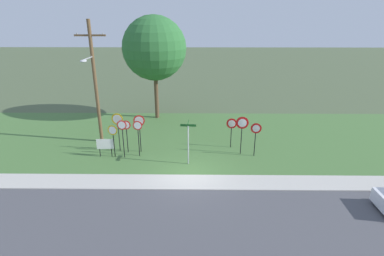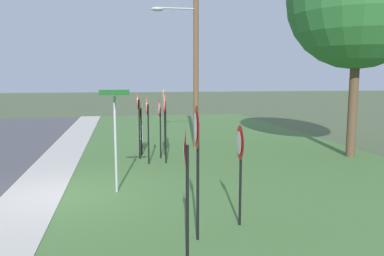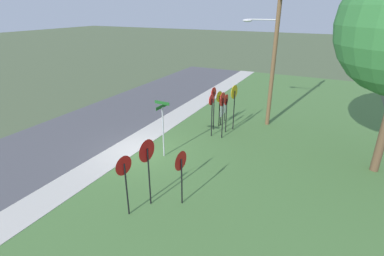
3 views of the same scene
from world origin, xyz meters
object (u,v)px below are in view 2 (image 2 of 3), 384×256
Objects in this scene: stop_sign_center_tall at (160,117)px; stop_sign_near_right at (165,111)px; street_name_post at (115,132)px; notice_board at (141,133)px; stop_sign_near_left at (164,107)px; stop_sign_far_right at (140,117)px; yield_sign_near_right at (239,152)px; yield_sign_near_left at (196,140)px; yield_sign_far_left at (185,164)px; stop_sign_far_left at (138,112)px; stop_sign_far_center at (147,116)px; utility_pole at (193,45)px.

stop_sign_near_right is at bearing 5.51° from stop_sign_center_tall.
street_name_post is 2.27× the size of notice_board.
stop_sign_near_left is at bearing 49.32° from notice_board.
stop_sign_far_right is 8.04m from yield_sign_near_right.
yield_sign_near_left is at bearing 4.50° from stop_sign_near_left.
yield_sign_far_left is at bearing -17.63° from yield_sign_near_left.
stop_sign_far_right is at bearing -169.07° from yield_sign_far_left.
stop_sign_far_center is at bearing 20.05° from stop_sign_far_left.
yield_sign_near_left is (6.83, -0.22, 0.05)m from stop_sign_near_right.
stop_sign_near_left is 0.32× the size of utility_pole.
street_name_post is (4.80, -1.91, -0.31)m from stop_sign_near_left.
stop_sign_far_center is 1.04m from stop_sign_center_tall.
stop_sign_near_right is 1.31m from stop_sign_far_left.
yield_sign_near_left reaches higher than stop_sign_far_center.
yield_sign_near_left reaches higher than stop_sign_center_tall.
stop_sign_near_left is at bearing -41.29° from utility_pole.
yield_sign_near_left reaches higher than stop_sign_far_right.
yield_sign_near_left is 9.12m from notice_board.
notice_board is at bearing 173.16° from street_name_post.
stop_sign_near_right reaches higher than yield_sign_near_left.
stop_sign_far_left is 4.34m from street_name_post.
utility_pole is at bearing 132.36° from stop_sign_far_right.
utility_pole reaches higher than street_name_post.
stop_sign_near_left is 1.10× the size of stop_sign_far_center.
stop_sign_near_left is 0.96× the size of street_name_post.
stop_sign_far_right is at bearing 174.91° from stop_sign_far_left.
stop_sign_far_center is at bearing 15.02° from stop_sign_far_right.
notice_board is at bearing -153.90° from stop_sign_center_tall.
stop_sign_far_center is at bearing -32.13° from stop_sign_center_tall.
stop_sign_near_left is 0.75m from stop_sign_center_tall.
yield_sign_near_left is at bearing 26.98° from street_name_post.
stop_sign_far_left is 0.71m from stop_sign_far_right.
stop_sign_center_tall is (0.61, -0.24, -0.36)m from stop_sign_near_left.
yield_sign_near_left is at bearing 8.89° from stop_sign_far_left.
stop_sign_far_center is (0.01, -0.64, -0.18)m from stop_sign_near_right.
stop_sign_center_tall is at bearing 24.15° from notice_board.
stop_sign_near_right is 6.84m from yield_sign_near_left.
stop_sign_far_right is at bearing -6.44° from notice_board.
stop_sign_center_tall is at bearing 53.45° from stop_sign_far_right.
street_name_post is at bearing -133.26° from yield_sign_near_right.
stop_sign_far_left reaches higher than yield_sign_far_left.
stop_sign_near_left reaches higher than stop_sign_center_tall.
yield_sign_near_right is at bearing 144.70° from yield_sign_far_left.
stop_sign_center_tall is at bearing -167.02° from yield_sign_near_right.
stop_sign_near_left is 9.21m from yield_sign_far_left.
stop_sign_far_center is 1.11× the size of stop_sign_far_right.
stop_sign_near_left is at bearing 121.15° from stop_sign_far_left.
notice_board is at bearing 177.39° from stop_sign_far_left.
stop_sign_near_right is 0.31× the size of utility_pole.
notice_board is (-9.03, -0.55, -1.16)m from yield_sign_near_left.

